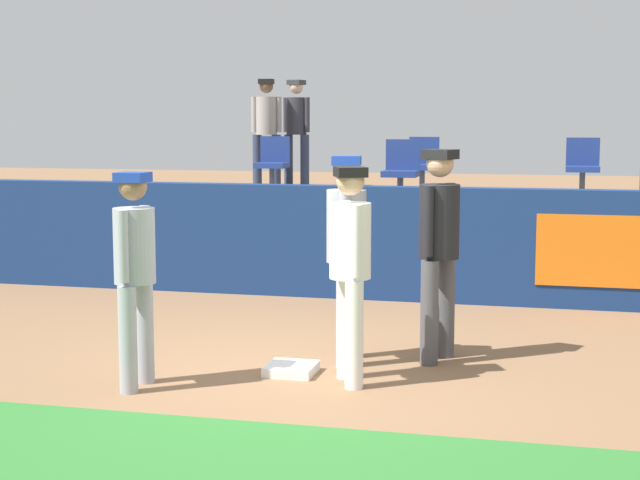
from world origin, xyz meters
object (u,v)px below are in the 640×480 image
first_base (291,369)px  player_fielder_home (350,259)px  seat_front_center (401,168)px  spectator_casual (296,125)px  player_runner_visitor (135,264)px  player_coach_visitor (346,244)px  seat_back_center (423,162)px  seat_back_left (273,160)px  spectator_capped (266,125)px  seat_back_right (583,164)px  player_umpire (439,240)px

first_base → player_fielder_home: (0.53, -0.15, 0.96)m
seat_front_center → spectator_casual: 3.61m
player_runner_visitor → player_coach_visitor: (1.43, 1.18, 0.06)m
first_base → player_runner_visitor: (-1.07, -0.69, 0.94)m
spectator_casual → seat_back_center: bearing=170.5°
player_coach_visitor → seat_back_left: (-2.52, 6.25, 0.43)m
player_runner_visitor → spectator_capped: spectator_capped is taller
seat_back_right → spectator_capped: 4.97m
player_coach_visitor → seat_back_center: seat_back_center is taller
spectator_capped → seat_back_right: bearing=163.5°
seat_back_right → player_fielder_home: bearing=-105.5°
seat_back_left → seat_back_center: (2.31, -0.00, -0.00)m
seat_front_center → seat_back_left: size_ratio=1.00×
seat_front_center → player_coach_visitor: bearing=-86.9°
player_umpire → seat_back_left: size_ratio=2.20×
player_runner_visitor → spectator_casual: bearing=-172.2°
seat_back_left → spectator_capped: spectator_capped is taller
first_base → player_coach_visitor: (0.36, 0.49, 1.00)m
seat_back_center → seat_back_right: bearing=0.0°
first_base → spectator_casual: (-2.06, 7.75, 1.96)m
player_runner_visitor → spectator_casual: 8.56m
spectator_capped → seat_front_center: bearing=127.5°
seat_back_center → spectator_casual: (-2.22, 1.02, 0.53)m
spectator_casual → player_runner_visitor: bearing=112.0°
player_fielder_home → seat_front_center: size_ratio=2.06×
first_base → spectator_casual: size_ratio=0.23×
seat_front_center → spectator_casual: (-2.18, 2.82, 0.53)m
player_umpire → spectator_capped: size_ratio=1.06×
player_coach_visitor → spectator_casual: size_ratio=1.04×
player_runner_visitor → player_umpire: (2.19, 1.42, 0.09)m
player_coach_visitor → seat_back_center: size_ratio=2.14×
first_base → seat_front_center: bearing=88.6°
player_fielder_home → seat_back_right: bearing=140.0°
seat_back_left → spectator_capped: size_ratio=0.48×
first_base → player_umpire: size_ratio=0.22×
player_coach_visitor → seat_back_left: seat_back_left is taller
player_fielder_home → player_coach_visitor: (-0.17, 0.64, 0.04)m
seat_back_center → spectator_capped: bearing=166.0°
player_umpire → seat_back_left: (-3.28, 6.00, 0.40)m
player_runner_visitor → seat_front_center: bearing=169.1°
player_coach_visitor → seat_front_center: 4.47m
first_base → player_umpire: player_umpire is taller
seat_back_left → spectator_casual: spectator_casual is taller
spectator_capped → seat_back_center: bearing=157.1°
first_base → player_fielder_home: player_fielder_home is taller
seat_back_center → spectator_capped: (-2.62, 0.65, 0.54)m
first_base → seat_front_center: (0.12, 4.93, 1.43)m
player_coach_visitor → seat_front_center: size_ratio=2.14×
seat_front_center → player_fielder_home: bearing=-85.4°
seat_back_right → seat_back_center: same height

